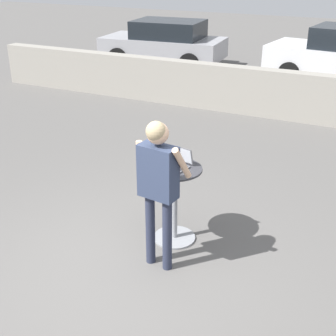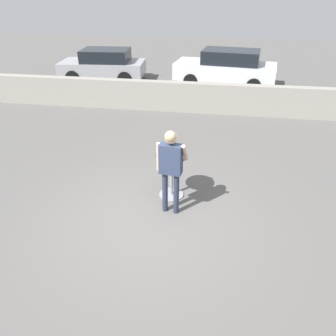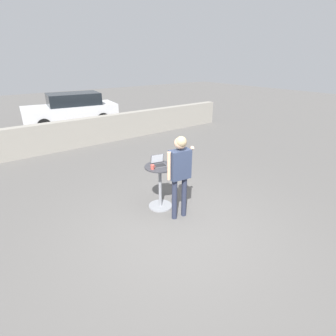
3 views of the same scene
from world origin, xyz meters
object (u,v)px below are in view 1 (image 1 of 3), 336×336
Objects in this scene: parked_car_near_street at (165,43)px; cafe_table at (175,199)px; coffee_mug at (157,162)px; laptop at (178,163)px; standing_person at (158,176)px.

cafe_table is at bearing -63.24° from parked_car_near_street.
laptop is at bearing 22.68° from coffee_mug.
standing_person is (0.29, -0.55, 0.11)m from coffee_mug.
cafe_table is 8.63× the size of coffee_mug.
parked_car_near_street is (-4.57, 9.07, 0.16)m from cafe_table.
laptop reaches higher than cafe_table.
parked_car_near_street is at bearing 116.96° from laptop.
coffee_mug is 0.06× the size of standing_person.
laptop is (0.01, 0.06, 0.47)m from cafe_table.
laptop is 0.25m from coffee_mug.
cafe_table is 0.25× the size of parked_car_near_street.
parked_car_near_street reaches higher than cafe_table.
standing_person is 0.45× the size of parked_car_near_street.
coffee_mug is 0.03× the size of parked_car_near_street.
parked_car_near_street is (-4.36, 9.11, -0.30)m from coffee_mug.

